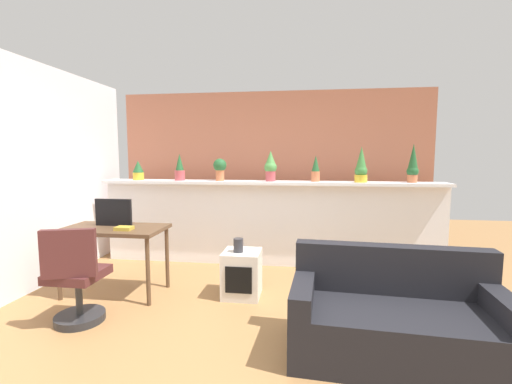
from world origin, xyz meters
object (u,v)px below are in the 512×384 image
at_px(potted_plant_0, 138,170).
at_px(tv_monitor, 114,212).
at_px(vase_on_shelf, 238,245).
at_px(couch, 395,320).
at_px(side_cube_shelf, 242,274).
at_px(potted_plant_4, 316,169).
at_px(potted_plant_3, 271,166).
at_px(potted_plant_1, 180,168).
at_px(desk, 114,235).
at_px(office_chair, 76,283).
at_px(potted_plant_6, 413,165).
at_px(potted_plant_5, 361,167).
at_px(book_on_desk, 124,228).
at_px(potted_plant_2, 220,168).

bearing_deg(potted_plant_0, tv_monitor, -77.05).
xyz_separation_m(vase_on_shelf, couch, (1.39, -0.93, -0.29)).
height_order(side_cube_shelf, couch, couch).
bearing_deg(potted_plant_4, couch, -75.33).
relative_size(potted_plant_3, tv_monitor, 0.99).
xyz_separation_m(potted_plant_1, potted_plant_3, (1.29, 0.01, 0.04)).
height_order(potted_plant_4, tv_monitor, potted_plant_4).
bearing_deg(desk, office_chair, -87.20).
height_order(vase_on_shelf, couch, couch).
relative_size(office_chair, vase_on_shelf, 6.13).
height_order(side_cube_shelf, vase_on_shelf, vase_on_shelf).
distance_m(potted_plant_4, side_cube_shelf, 1.79).
height_order(potted_plant_0, potted_plant_4, potted_plant_4).
distance_m(potted_plant_0, couch, 3.84).
distance_m(office_chair, couch, 2.74).
distance_m(potted_plant_6, couch, 2.48).
height_order(potted_plant_0, side_cube_shelf, potted_plant_0).
bearing_deg(potted_plant_5, book_on_desk, -153.46).
distance_m(potted_plant_4, couch, 2.42).
bearing_deg(desk, potted_plant_2, 53.54).
relative_size(potted_plant_2, office_chair, 0.34).
xyz_separation_m(potted_plant_3, couch, (1.16, -2.06, -1.11)).
bearing_deg(potted_plant_4, desk, -150.33).
height_order(potted_plant_5, book_on_desk, potted_plant_5).
xyz_separation_m(potted_plant_4, couch, (0.55, -2.10, -1.07)).
height_order(tv_monitor, office_chair, tv_monitor).
bearing_deg(vase_on_shelf, potted_plant_4, 54.29).
height_order(book_on_desk, couch, couch).
distance_m(potted_plant_0, vase_on_shelf, 2.15).
bearing_deg(potted_plant_1, potted_plant_4, 1.73).
xyz_separation_m(potted_plant_6, couch, (-0.70, -2.09, -1.13)).
bearing_deg(vase_on_shelf, couch, -33.58).
bearing_deg(potted_plant_5, potted_plant_4, 173.32).
xyz_separation_m(potted_plant_2, desk, (-0.90, -1.22, -0.70)).
relative_size(potted_plant_4, couch, 0.22).
xyz_separation_m(potted_plant_3, side_cube_shelf, (-0.20, -1.10, -1.14)).
relative_size(potted_plant_5, book_on_desk, 2.71).
bearing_deg(potted_plant_0, side_cube_shelf, -32.70).
bearing_deg(side_cube_shelf, couch, -34.97).
xyz_separation_m(side_cube_shelf, book_on_desk, (-1.22, -0.23, 0.52)).
bearing_deg(potted_plant_6, couch, -108.43).
height_order(potted_plant_4, potted_plant_5, potted_plant_5).
bearing_deg(side_cube_shelf, potted_plant_2, 114.52).
bearing_deg(potted_plant_5, side_cube_shelf, -142.37).
bearing_deg(potted_plant_2, potted_plant_3, 0.09).
bearing_deg(tv_monitor, potted_plant_5, 21.40).
height_order(potted_plant_3, office_chair, potted_plant_3).
relative_size(potted_plant_2, tv_monitor, 0.74).
xyz_separation_m(potted_plant_0, book_on_desk, (0.49, -1.33, -0.56)).
distance_m(potted_plant_3, desk, 2.15).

